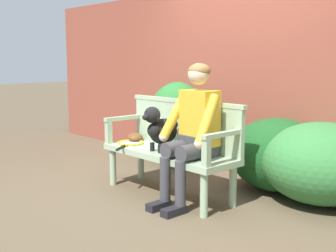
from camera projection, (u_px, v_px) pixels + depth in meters
ground_plane at (168, 195)px, 4.45m from camera, size 40.00×40.00×0.00m
brick_garden_fence at (251, 80)px, 5.17m from camera, size 8.00×0.30×2.24m
hedge_bush_far_left at (277, 155)px, 4.55m from camera, size 1.03×0.92×0.76m
hedge_bush_mid_left at (178, 123)px, 5.67m from camera, size 0.85×0.79×1.07m
hedge_bush_mid_right at (322, 163)px, 4.16m from camera, size 1.16×1.14×0.78m
garden_bench at (168, 157)px, 4.39m from camera, size 1.51×0.51×0.46m
bench_backrest at (184, 123)px, 4.49m from camera, size 1.55×0.06×0.50m
bench_armrest_left_end at (118, 124)px, 4.81m from camera, size 0.06×0.51×0.28m
bench_armrest_right_end at (216, 142)px, 3.77m from camera, size 0.06×0.51×0.28m
person_seated at (193, 128)px, 4.07m from camera, size 0.56×0.66×1.33m
dog_on_bench at (160, 129)px, 4.33m from camera, size 0.22×0.46×0.45m
tennis_racket at (130, 143)px, 4.72m from camera, size 0.44×0.56×0.03m
baseball_glove at (135, 137)px, 4.89m from camera, size 0.28×0.27×0.09m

